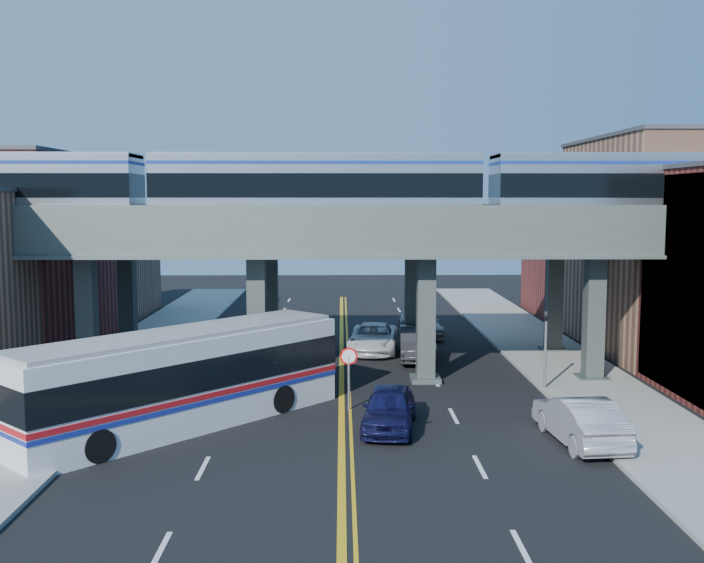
{
  "coord_description": "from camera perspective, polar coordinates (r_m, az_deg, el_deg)",
  "views": [
    {
      "loc": [
        0.0,
        -28.65,
        8.72
      ],
      "look_at": [
        0.48,
        6.85,
        4.93
      ],
      "focal_mm": 40.0,
      "sensor_mm": 36.0,
      "label": 1
    }
  ],
  "objects": [
    {
      "name": "ground",
      "position": [
        29.95,
        -0.76,
        -10.83
      ],
      "size": [
        120.0,
        120.0,
        0.0
      ],
      "primitive_type": "plane",
      "color": "black",
      "rests_on": "ground"
    },
    {
      "name": "sidewalk_west",
      "position": [
        41.24,
        -17.06,
        -6.27
      ],
      "size": [
        5.0,
        70.0,
        0.16
      ],
      "primitive_type": "cube",
      "color": "gray",
      "rests_on": "ground"
    },
    {
      "name": "sidewalk_east",
      "position": [
        41.24,
        15.53,
        -6.22
      ],
      "size": [
        5.0,
        70.0,
        0.16
      ],
      "primitive_type": "cube",
      "color": "gray",
      "rests_on": "ground"
    },
    {
      "name": "building_west_b",
      "position": [
        48.44,
        -23.24,
        1.79
      ],
      "size": [
        8.0,
        14.0,
        11.0
      ],
      "primitive_type": "cube",
      "color": "maroon",
      "rests_on": "ground"
    },
    {
      "name": "building_west_c",
      "position": [
        60.73,
        -18.51,
        1.32
      ],
      "size": [
        8.0,
        10.0,
        8.0
      ],
      "primitive_type": "cube",
      "color": "#9D6E51",
      "rests_on": "ground"
    },
    {
      "name": "building_east_b",
      "position": [
        48.4,
        21.71,
        2.44
      ],
      "size": [
        8.0,
        14.0,
        12.0
      ],
      "primitive_type": "cube",
      "color": "#9D6E51",
      "rests_on": "ground"
    },
    {
      "name": "building_east_c",
      "position": [
        60.69,
        16.98,
        1.84
      ],
      "size": [
        8.0,
        10.0,
        9.0
      ],
      "primitive_type": "cube",
      "color": "maroon",
      "rests_on": "ground"
    },
    {
      "name": "mural_panel",
      "position": [
        35.96,
        23.09,
        -0.73
      ],
      "size": [
        0.1,
        9.5,
        9.5
      ],
      "primitive_type": "cube",
      "color": "teal",
      "rests_on": "ground"
    },
    {
      "name": "elevated_viaduct_near",
      "position": [
        36.72,
        -0.78,
        2.59
      ],
      "size": [
        52.0,
        3.6,
        7.4
      ],
      "color": "#3E4845",
      "rests_on": "ground"
    },
    {
      "name": "elevated_viaduct_far",
      "position": [
        43.71,
        -0.78,
        3.15
      ],
      "size": [
        52.0,
        3.6,
        7.4
      ],
      "color": "#3E4845",
      "rests_on": "ground"
    },
    {
      "name": "transit_train",
      "position": [
        36.67,
        -2.61,
        6.91
      ],
      "size": [
        46.6,
        2.92,
        3.4
      ],
      "color": "black",
      "rests_on": "elevated_viaduct_near"
    },
    {
      "name": "stop_sign",
      "position": [
        32.41,
        -0.23,
        -6.3
      ],
      "size": [
        0.76,
        0.09,
        2.63
      ],
      "color": "slate",
      "rests_on": "ground"
    },
    {
      "name": "traffic_signal",
      "position": [
        36.42,
        13.91,
        -4.23
      ],
      "size": [
        0.15,
        0.18,
        4.1
      ],
      "color": "slate",
      "rests_on": "ground"
    },
    {
      "name": "transit_bus",
      "position": [
        30.79,
        -12.2,
        -6.99
      ],
      "size": [
        11.58,
        12.12,
        3.54
      ],
      "rotation": [
        0.0,
        0.0,
        0.82
      ],
      "color": "silver",
      "rests_on": "ground"
    },
    {
      "name": "car_lane_a",
      "position": [
        30.03,
        2.72,
        -9.19
      ],
      "size": [
        2.5,
        4.94,
        1.61
      ],
      "primitive_type": "imported",
      "rotation": [
        0.0,
        0.0,
        -0.13
      ],
      "color": "#0F1138",
      "rests_on": "ground"
    },
    {
      "name": "car_lane_b",
      "position": [
        42.69,
        4.76,
        -4.51
      ],
      "size": [
        2.14,
        5.42,
        1.75
      ],
      "primitive_type": "imported",
      "rotation": [
        0.0,
        0.0,
        -0.05
      ],
      "color": "#28282A",
      "rests_on": "ground"
    },
    {
      "name": "car_lane_c",
      "position": [
        44.62,
        1.55,
        -4.13
      ],
      "size": [
        3.24,
        5.98,
        1.59
      ],
      "primitive_type": "imported",
      "rotation": [
        0.0,
        0.0,
        -0.11
      ],
      "color": "white",
      "rests_on": "ground"
    },
    {
      "name": "car_lane_d",
      "position": [
        49.95,
        4.98,
        -3.06
      ],
      "size": [
        2.73,
        5.63,
        1.58
      ],
      "primitive_type": "imported",
      "rotation": [
        0.0,
        0.0,
        0.1
      ],
      "color": "#A6A7AB",
      "rests_on": "ground"
    },
    {
      "name": "car_parked_curb",
      "position": [
        29.49,
        16.24,
        -9.62
      ],
      "size": [
        2.28,
        5.32,
        1.7
      ],
      "primitive_type": "imported",
      "rotation": [
        0.0,
        0.0,
        3.24
      ],
      "color": "#9F9EA3",
      "rests_on": "ground"
    }
  ]
}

